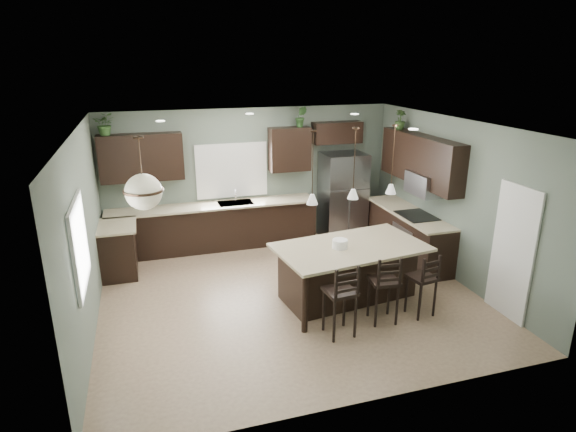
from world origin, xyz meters
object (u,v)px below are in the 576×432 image
Objects in this scene: refrigerator at (343,196)px; serving_dish at (340,244)px; bar_stool_center at (384,288)px; plant_back_left at (105,124)px; kitchen_island at (350,273)px; bar_stool_right at (422,284)px; bar_stool_left at (340,299)px.

serving_dish is at bearing -114.03° from refrigerator.
bar_stool_center is 2.59× the size of plant_back_left.
kitchen_island is at bearing 109.99° from bar_stool_center.
bar_stool_right reaches higher than kitchen_island.
bar_stool_right is (-0.18, -3.48, -0.42)m from refrigerator.
bar_stool_center is at bearing -44.38° from plant_back_left.
serving_dish is 4.81m from plant_back_left.
bar_stool_right is at bearing -36.10° from serving_dish.
refrigerator is 1.67× the size of bar_stool_left.
plant_back_left is (-3.06, 3.89, 2.05)m from bar_stool_left.
bar_stool_center is at bearing 170.72° from bar_stool_right.
plant_back_left is at bearing 123.32° from bar_stool_left.
bar_stool_left is at bearing -128.64° from kitchen_island.
refrigerator reaches higher than kitchen_island.
bar_stool_right is 6.18m from plant_back_left.
bar_stool_left is at bearing -113.53° from refrigerator.
bar_stool_left is 1.41m from bar_stool_right.
refrigerator is 3.61m from bar_stool_center.
serving_dish is 1.08m from bar_stool_left.
bar_stool_left is 2.65× the size of plant_back_left.
bar_stool_center is (-0.83, -3.49, -0.39)m from refrigerator.
bar_stool_center reaches higher than serving_dish.
kitchen_island is at bearing 127.00° from bar_stool_right.
bar_stool_right is (0.64, 0.01, -0.03)m from bar_stool_center.
plant_back_left is (-4.46, 3.72, 2.10)m from bar_stool_right.
bar_stool_right is (0.83, -0.78, 0.04)m from kitchen_island.
kitchen_island is 5.62× the size of plant_back_left.
refrigerator is at bearing 61.82° from kitchen_island.
bar_stool_center is at bearing -103.35° from refrigerator.
kitchen_island is 2.31× the size of bar_stool_right.
serving_dish is 1.37m from bar_stool_right.
bar_stool_center is at bearing 6.58° from bar_stool_left.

